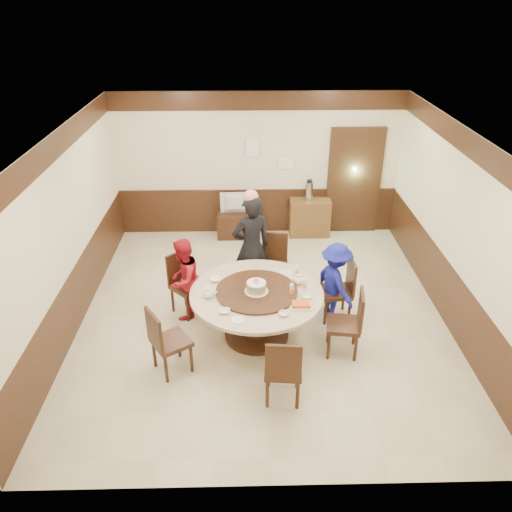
{
  "coord_description": "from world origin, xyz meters",
  "views": [
    {
      "loc": [
        -0.25,
        -6.33,
        4.5
      ],
      "look_at": [
        -0.11,
        -0.13,
        1.1
      ],
      "focal_mm": 35.0,
      "sensor_mm": 36.0,
      "label": 1
    }
  ],
  "objects_px": {
    "birthday_cake": "(256,287)",
    "thermos": "(309,191)",
    "shrimp_platter": "(301,305)",
    "television": "(238,203)",
    "person_standing": "(251,247)",
    "person_red": "(183,279)",
    "tv_stand": "(239,224)",
    "banquet_table": "(257,305)",
    "side_cabinet": "(310,217)",
    "person_blue": "(335,282)"
  },
  "relations": [
    {
      "from": "birthday_cake",
      "to": "shrimp_platter",
      "type": "bearing_deg",
      "value": -30.13
    },
    {
      "from": "tv_stand",
      "to": "side_cabinet",
      "type": "bearing_deg",
      "value": 1.21
    },
    {
      "from": "person_blue",
      "to": "birthday_cake",
      "type": "bearing_deg",
      "value": 87.32
    },
    {
      "from": "person_blue",
      "to": "television",
      "type": "relative_size",
      "value": 1.76
    },
    {
      "from": "person_standing",
      "to": "thermos",
      "type": "relative_size",
      "value": 4.58
    },
    {
      "from": "birthday_cake",
      "to": "thermos",
      "type": "xyz_separation_m",
      "value": [
        1.11,
        3.34,
        0.08
      ]
    },
    {
      "from": "tv_stand",
      "to": "person_blue",
      "type": "bearing_deg",
      "value": -62.99
    },
    {
      "from": "person_standing",
      "to": "television",
      "type": "height_order",
      "value": "person_standing"
    },
    {
      "from": "banquet_table",
      "to": "television",
      "type": "height_order",
      "value": "television"
    },
    {
      "from": "banquet_table",
      "to": "person_blue",
      "type": "bearing_deg",
      "value": 20.12
    },
    {
      "from": "person_standing",
      "to": "birthday_cake",
      "type": "bearing_deg",
      "value": 72.53
    },
    {
      "from": "birthday_cake",
      "to": "person_blue",
      "type": "bearing_deg",
      "value": 21.47
    },
    {
      "from": "person_red",
      "to": "side_cabinet",
      "type": "height_order",
      "value": "person_red"
    },
    {
      "from": "person_red",
      "to": "shrimp_platter",
      "type": "height_order",
      "value": "person_red"
    },
    {
      "from": "banquet_table",
      "to": "television",
      "type": "distance_m",
      "value": 3.29
    },
    {
      "from": "birthday_cake",
      "to": "side_cabinet",
      "type": "xyz_separation_m",
      "value": [
        1.15,
        3.34,
        -0.48
      ]
    },
    {
      "from": "tv_stand",
      "to": "side_cabinet",
      "type": "height_order",
      "value": "side_cabinet"
    },
    {
      "from": "person_red",
      "to": "side_cabinet",
      "type": "relative_size",
      "value": 1.6
    },
    {
      "from": "shrimp_platter",
      "to": "television",
      "type": "height_order",
      "value": "television"
    },
    {
      "from": "person_standing",
      "to": "thermos",
      "type": "bearing_deg",
      "value": -137.88
    },
    {
      "from": "shrimp_platter",
      "to": "tv_stand",
      "type": "height_order",
      "value": "shrimp_platter"
    },
    {
      "from": "person_standing",
      "to": "person_blue",
      "type": "xyz_separation_m",
      "value": [
        1.23,
        -0.67,
        -0.24
      ]
    },
    {
      "from": "birthday_cake",
      "to": "thermos",
      "type": "relative_size",
      "value": 0.87
    },
    {
      "from": "thermos",
      "to": "shrimp_platter",
      "type": "bearing_deg",
      "value": -98.18
    },
    {
      "from": "banquet_table",
      "to": "birthday_cake",
      "type": "relative_size",
      "value": 5.63
    },
    {
      "from": "birthday_cake",
      "to": "side_cabinet",
      "type": "bearing_deg",
      "value": 71.03
    },
    {
      "from": "tv_stand",
      "to": "side_cabinet",
      "type": "relative_size",
      "value": 1.06
    },
    {
      "from": "person_blue",
      "to": "shrimp_platter",
      "type": "xyz_separation_m",
      "value": [
        -0.6,
        -0.8,
        0.15
      ]
    },
    {
      "from": "shrimp_platter",
      "to": "television",
      "type": "xyz_separation_m",
      "value": [
        -0.86,
        3.65,
        -0.07
      ]
    },
    {
      "from": "television",
      "to": "thermos",
      "type": "xyz_separation_m",
      "value": [
        1.38,
        0.03,
        0.24
      ]
    },
    {
      "from": "shrimp_platter",
      "to": "tv_stand",
      "type": "xyz_separation_m",
      "value": [
        -0.86,
        3.65,
        -0.53
      ]
    },
    {
      "from": "person_standing",
      "to": "birthday_cake",
      "type": "height_order",
      "value": "person_standing"
    },
    {
      "from": "person_red",
      "to": "person_standing",
      "type": "bearing_deg",
      "value": 140.15
    },
    {
      "from": "side_cabinet",
      "to": "shrimp_platter",
      "type": "bearing_deg",
      "value": -98.77
    },
    {
      "from": "person_standing",
      "to": "tv_stand",
      "type": "distance_m",
      "value": 2.27
    },
    {
      "from": "person_red",
      "to": "banquet_table",
      "type": "bearing_deg",
      "value": 84.68
    },
    {
      "from": "banquet_table",
      "to": "person_red",
      "type": "height_order",
      "value": "person_red"
    },
    {
      "from": "thermos",
      "to": "banquet_table",
      "type": "bearing_deg",
      "value": -108.47
    },
    {
      "from": "person_standing",
      "to": "thermos",
      "type": "height_order",
      "value": "person_standing"
    },
    {
      "from": "banquet_table",
      "to": "person_red",
      "type": "bearing_deg",
      "value": 153.24
    },
    {
      "from": "person_standing",
      "to": "side_cabinet",
      "type": "height_order",
      "value": "person_standing"
    },
    {
      "from": "person_blue",
      "to": "side_cabinet",
      "type": "distance_m",
      "value": 2.89
    },
    {
      "from": "shrimp_platter",
      "to": "television",
      "type": "relative_size",
      "value": 0.42
    },
    {
      "from": "person_standing",
      "to": "television",
      "type": "distance_m",
      "value": 2.19
    },
    {
      "from": "person_blue",
      "to": "shrimp_platter",
      "type": "bearing_deg",
      "value": 119.16
    },
    {
      "from": "banquet_table",
      "to": "birthday_cake",
      "type": "height_order",
      "value": "birthday_cake"
    },
    {
      "from": "shrimp_platter",
      "to": "side_cabinet",
      "type": "relative_size",
      "value": 0.38
    },
    {
      "from": "side_cabinet",
      "to": "banquet_table",
      "type": "bearing_deg",
      "value": -109.07
    },
    {
      "from": "person_blue",
      "to": "shrimp_platter",
      "type": "height_order",
      "value": "person_blue"
    },
    {
      "from": "side_cabinet",
      "to": "person_blue",
      "type": "bearing_deg",
      "value": -89.44
    }
  ]
}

